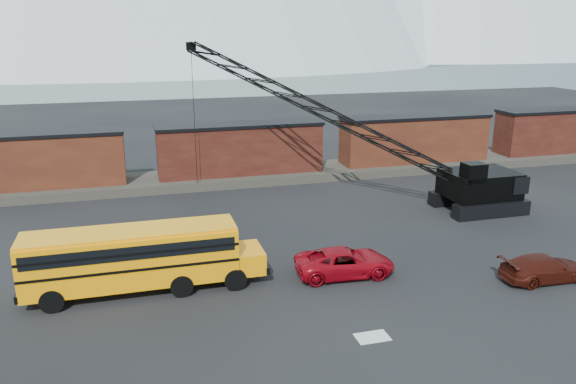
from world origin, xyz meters
The scene contains 11 objects.
ground centered at (0.00, 0.00, 0.00)m, with size 160.00×160.00×0.00m, color black.
gravel_berm centered at (0.00, 22.00, 0.35)m, with size 120.00×5.00×0.70m, color #49433C.
boxcar_west_near centered at (-16.00, 22.00, 2.76)m, with size 13.70×3.10×4.17m.
boxcar_mid centered at (0.00, 22.00, 2.76)m, with size 13.70×3.10×4.17m.
boxcar_east_near centered at (16.00, 22.00, 2.76)m, with size 13.70×3.10×4.17m.
boxcar_east_far centered at (32.00, 22.00, 2.76)m, with size 13.70×3.10×4.17m.
snow_patch centered at (0.50, -4.00, 0.01)m, with size 1.40×0.90×0.02m, color silver.
school_bus centered at (-8.64, 3.06, 1.79)m, with size 11.65×2.65×3.19m.
red_pickup centered at (1.60, 2.07, 0.72)m, with size 2.38×5.16×1.43m, color #9D0713.
maroon_suv centered at (11.16, -1.26, 0.67)m, with size 1.88×4.61×1.34m, color #3D110A.
crawler_crane centered at (4.56, 14.76, 6.70)m, with size 21.79×12.54×11.58m.
Camera 1 is at (-8.48, -23.01, 12.43)m, focal length 35.00 mm.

